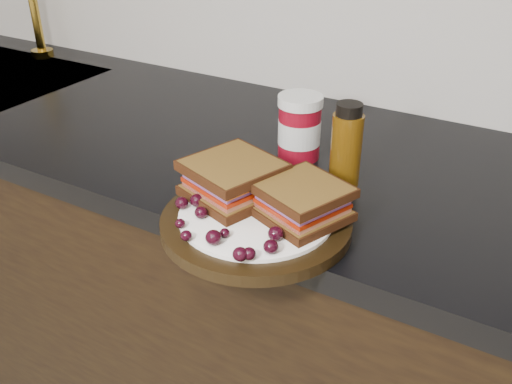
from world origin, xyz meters
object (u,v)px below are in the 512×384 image
sandwich_left (233,179)px  plate (256,222)px  condiment_jar (299,127)px  oil_bottle (346,145)px

sandwich_left → plate: bearing=-6.6°
plate → condiment_jar: size_ratio=2.38×
sandwich_left → condiment_jar: 0.22m
plate → condiment_jar: condiment_jar is taller
plate → condiment_jar: 0.25m
condiment_jar → sandwich_left: bearing=-90.9°
sandwich_left → condiment_jar: (0.00, 0.22, 0.01)m
sandwich_left → oil_bottle: bearing=74.4°
condiment_jar → oil_bottle: 0.12m
sandwich_left → condiment_jar: condiment_jar is taller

